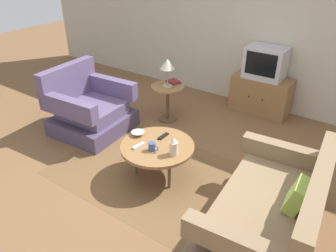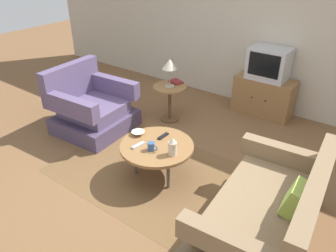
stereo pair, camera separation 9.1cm
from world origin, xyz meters
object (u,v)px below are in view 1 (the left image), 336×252
object	(u,v)px
table_lamp	(167,65)
tv_remote_dark	(163,136)
side_table	(168,96)
couch	(269,213)
television	(266,63)
tv_stand	(260,95)
book	(173,82)
armchair	(89,110)
mug	(152,147)
bowl	(138,133)
tv_remote_silver	(139,146)
coffee_table	(157,147)
vase	(174,146)

from	to	relation	value
table_lamp	tv_remote_dark	xyz separation A→B (m)	(0.65, -1.01, -0.45)
side_table	couch	bearing A→B (deg)	-33.22
television	tv_remote_dark	world-z (taller)	television
tv_stand	book	distance (m)	1.42
couch	armchair	bearing A→B (deg)	76.20
mug	tv_remote_dark	size ratio (longest dim) A/B	0.76
side_table	bowl	xyz separation A→B (m)	(0.39, -1.17, 0.04)
bowl	tv_remote_dark	world-z (taller)	bowl
side_table	book	size ratio (longest dim) A/B	2.38
bowl	tv_remote_silver	xyz separation A→B (m)	(0.16, -0.19, -0.01)
mug	tv_remote_silver	bearing A→B (deg)	-171.46
table_lamp	book	bearing A→B (deg)	95.64
couch	television	xyz separation A→B (m)	(-1.02, 2.44, 0.55)
armchair	book	world-z (taller)	armchair
coffee_table	television	size ratio (longest dim) A/B	1.45
mug	tv_remote_dark	bearing A→B (deg)	102.30
coffee_table	bowl	distance (m)	0.33
tv_remote_dark	tv_remote_silver	distance (m)	0.34
table_lamp	tv_remote_dark	size ratio (longest dim) A/B	2.53
armchair	coffee_table	size ratio (longest dim) A/B	1.24
side_table	bowl	world-z (taller)	side_table
television	tv_remote_dark	distance (m)	2.18
table_lamp	vase	bearing A→B (deg)	-52.62
side_table	coffee_table	bearing A→B (deg)	-59.71
coffee_table	book	distance (m)	1.57
side_table	television	world-z (taller)	television
table_lamp	tv_remote_dark	world-z (taller)	table_lamp
coffee_table	table_lamp	bearing A→B (deg)	120.28
tv_remote_silver	table_lamp	bearing A→B (deg)	30.36
tv_stand	bowl	size ratio (longest dim) A/B	5.73
table_lamp	tv_remote_silver	world-z (taller)	table_lamp
armchair	vase	size ratio (longest dim) A/B	4.97
table_lamp	book	world-z (taller)	table_lamp
vase	tv_remote_dark	bearing A→B (deg)	142.37
armchair	tv_stand	xyz separation A→B (m)	(1.83, 1.95, -0.01)
mug	table_lamp	bearing A→B (deg)	118.59
armchair	tv_stand	size ratio (longest dim) A/B	1.16
armchair	mug	size ratio (longest dim) A/B	8.27
tv_remote_dark	tv_remote_silver	size ratio (longest dim) A/B	0.95
vase	side_table	bearing A→B (deg)	127.29
armchair	bowl	xyz separation A→B (m)	(1.16, -0.28, 0.14)
couch	television	world-z (taller)	television
mug	tv_stand	bearing A→B (deg)	81.91
table_lamp	tv_remote_silver	distance (m)	1.52
table_lamp	coffee_table	bearing A→B (deg)	-59.72
side_table	table_lamp	bearing A→B (deg)	-59.01
side_table	tv_remote_silver	bearing A→B (deg)	-67.76
table_lamp	vase	size ratio (longest dim) A/B	2.01
tv_remote_silver	vase	bearing A→B (deg)	-68.65
side_table	bowl	size ratio (longest dim) A/B	3.55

